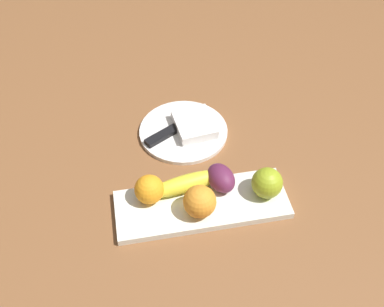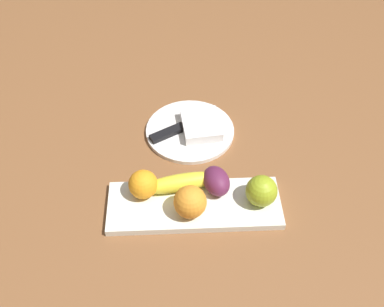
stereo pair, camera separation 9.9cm
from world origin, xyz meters
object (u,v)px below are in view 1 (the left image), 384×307
(banana, at_px, (186,184))
(dinner_plate, at_px, (183,131))
(apple, at_px, (267,182))
(fruit_tray, at_px, (202,205))
(grape_bunch, at_px, (221,178))
(knife, at_px, (167,133))
(orange_near_apple, at_px, (200,202))
(orange_near_banana, at_px, (149,189))
(folded_napkin, at_px, (194,125))

(banana, distance_m, dinner_plate, 0.19)
(banana, bearing_deg, apple, -23.01)
(fruit_tray, distance_m, dinner_plate, 0.23)
(apple, xyz_separation_m, grape_bunch, (-0.09, 0.04, -0.01))
(banana, distance_m, knife, 0.18)
(orange_near_apple, distance_m, orange_near_banana, 0.11)
(fruit_tray, distance_m, apple, 0.15)
(grape_bunch, relative_size, dinner_plate, 0.35)
(apple, xyz_separation_m, orange_near_apple, (-0.15, -0.02, 0.00))
(knife, bearing_deg, dinner_plate, -16.47)
(fruit_tray, bearing_deg, orange_near_apple, -113.42)
(fruit_tray, relative_size, grape_bunch, 4.84)
(fruit_tray, bearing_deg, apple, 0.78)
(banana, bearing_deg, folded_napkin, 64.06)
(orange_near_banana, relative_size, knife, 0.37)
(fruit_tray, distance_m, knife, 0.23)
(fruit_tray, xyz_separation_m, apple, (0.14, 0.00, 0.04))
(folded_napkin, bearing_deg, orange_near_apple, -98.29)
(orange_near_apple, bearing_deg, dinner_plate, 87.81)
(apple, relative_size, folded_napkin, 0.63)
(grape_bunch, xyz_separation_m, dinner_plate, (-0.05, 0.19, -0.04))
(apple, xyz_separation_m, dinner_plate, (-0.14, 0.23, -0.04))
(apple, distance_m, dinner_plate, 0.27)
(apple, xyz_separation_m, banana, (-0.17, 0.04, -0.01))
(orange_near_banana, xyz_separation_m, dinner_plate, (0.11, 0.20, -0.04))
(fruit_tray, height_order, banana, banana)
(fruit_tray, relative_size, knife, 2.18)
(fruit_tray, bearing_deg, dinner_plate, 90.00)
(fruit_tray, relative_size, orange_near_apple, 5.35)
(grape_bunch, bearing_deg, apple, -21.45)
(orange_near_banana, bearing_deg, fruit_tray, -15.84)
(banana, xyz_separation_m, orange_near_banana, (-0.08, -0.01, 0.01))
(grape_bunch, relative_size, folded_napkin, 0.71)
(banana, bearing_deg, knife, 84.64)
(orange_near_banana, relative_size, folded_napkin, 0.59)
(banana, height_order, grape_bunch, grape_bunch)
(orange_near_apple, height_order, folded_napkin, orange_near_apple)
(fruit_tray, relative_size, dinner_plate, 1.69)
(orange_near_banana, bearing_deg, grape_bunch, 2.67)
(dinner_plate, xyz_separation_m, knife, (-0.04, -0.01, 0.01))
(fruit_tray, bearing_deg, grape_bunch, 37.61)
(orange_near_apple, xyz_separation_m, dinner_plate, (0.01, 0.25, -0.05))
(folded_napkin, relative_size, knife, 0.63)
(fruit_tray, height_order, apple, apple)
(apple, height_order, banana, apple)
(fruit_tray, relative_size, folded_napkin, 3.45)
(fruit_tray, distance_m, banana, 0.06)
(orange_near_apple, bearing_deg, grape_bunch, 45.73)
(apple, distance_m, banana, 0.17)
(grape_bunch, height_order, dinner_plate, grape_bunch)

